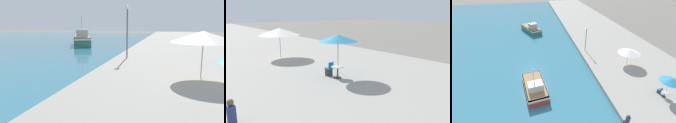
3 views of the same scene
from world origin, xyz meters
The scene contains 4 objects.
quay_promenade centered at (8.00, 37.00, 0.32)m, with size 16.00×90.00×0.65m.
fishing_boat_mid centered at (-9.18, 36.76, 0.95)m, with size 5.53×8.10×4.62m.
cafe_umbrella_white centered at (6.48, 16.28, 2.95)m, with size 3.52×3.52×2.61m.
lamppost centered at (1.10, 22.36, 3.74)m, with size 0.36×0.36×4.56m.
Camera 1 is at (4.75, 3.59, 3.69)m, focal length 35.00 mm.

